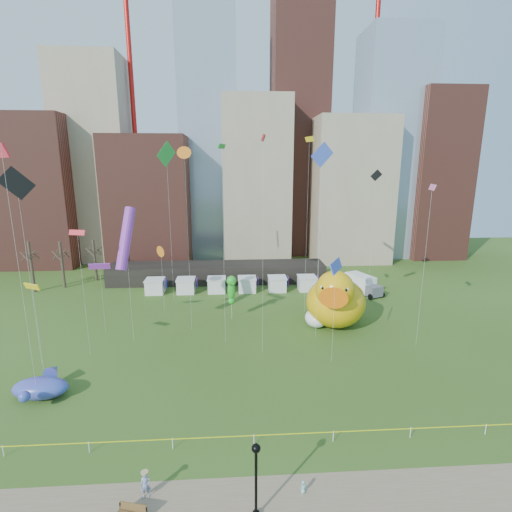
{
  "coord_description": "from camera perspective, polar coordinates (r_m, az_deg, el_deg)",
  "views": [
    {
      "loc": [
        -1.44,
        -24.67,
        20.37
      ],
      "look_at": [
        0.84,
        10.62,
        12.0
      ],
      "focal_mm": 27.0,
      "sensor_mm": 36.0,
      "label": 1
    }
  ],
  "objects": [
    {
      "name": "pavilion",
      "position": [
        69.31,
        -5.68,
        -2.46
      ],
      "size": [
        38.0,
        6.0,
        3.2
      ],
      "primitive_type": "cube",
      "color": "black",
      "rests_on": "ground"
    },
    {
      "name": "ground",
      "position": [
        32.03,
        -0.3,
        -26.18
      ],
      "size": [
        160.0,
        160.0,
        0.0
      ],
      "primitive_type": "plane",
      "color": "#324E18",
      "rests_on": "ground"
    },
    {
      "name": "box_truck",
      "position": [
        65.32,
        15.5,
        -4.01
      ],
      "size": [
        4.75,
        7.1,
        2.84
      ],
      "rotation": [
        0.0,
        0.0,
        0.39
      ],
      "color": "white",
      "rests_on": "ground"
    },
    {
      "name": "kite_11",
      "position": [
        41.93,
        -5.11,
        15.06
      ],
      "size": [
        0.89,
        1.59,
        22.56
      ],
      "color": "silver",
      "rests_on": "ground"
    },
    {
      "name": "big_duck",
      "position": [
        50.4,
        11.7,
        -6.31
      ],
      "size": [
        10.07,
        11.42,
        8.01
      ],
      "rotation": [
        0.0,
        0.0,
        -0.33
      ],
      "color": "#E6AB0B",
      "rests_on": "ground"
    },
    {
      "name": "kite_3",
      "position": [
        57.85,
        -13.12,
        14.2
      ],
      "size": [
        2.24,
        2.97,
        23.75
      ],
      "color": "silver",
      "rests_on": "ground"
    },
    {
      "name": "seahorse_green",
      "position": [
        51.37,
        -3.68,
        -4.7
      ],
      "size": [
        1.54,
        1.82,
        6.15
      ],
      "rotation": [
        0.0,
        0.0,
        0.17
      ],
      "color": "silver",
      "rests_on": "ground"
    },
    {
      "name": "small_duck",
      "position": [
        50.51,
        8.99,
        -8.97
      ],
      "size": [
        3.28,
        4.05,
        2.95
      ],
      "rotation": [
        0.0,
        0.0,
        0.16
      ],
      "color": "white",
      "rests_on": "ground"
    },
    {
      "name": "lamppost",
      "position": [
        25.45,
        0.0,
        -29.37
      ],
      "size": [
        0.53,
        0.53,
        5.1
      ],
      "color": "black",
      "rests_on": "footpath"
    },
    {
      "name": "kite_9",
      "position": [
        46.69,
        9.42,
        3.01
      ],
      "size": [
        0.44,
        2.04,
        13.5
      ],
      "color": "silver",
      "rests_on": "ground"
    },
    {
      "name": "kite_12",
      "position": [
        43.24,
        -30.24,
        -4.02
      ],
      "size": [
        1.91,
        1.17,
        9.21
      ],
      "color": "silver",
      "rests_on": "ground"
    },
    {
      "name": "vendor_tents",
      "position": [
        63.7,
        -1.32,
        -4.29
      ],
      "size": [
        33.24,
        2.8,
        2.4
      ],
      "color": "white",
      "rests_on": "ground"
    },
    {
      "name": "kite_15",
      "position": [
        49.59,
        -22.18,
        -1.47
      ],
      "size": [
        2.5,
        0.54,
        8.98
      ],
      "color": "silver",
      "rests_on": "ground"
    },
    {
      "name": "woman",
      "position": [
        28.79,
        -16.05,
        -29.82
      ],
      "size": [
        0.7,
        0.51,
        1.78
      ],
      "primitive_type": "imported",
      "rotation": [
        0.0,
        0.0,
        0.14
      ],
      "color": "white",
      "rests_on": "footpath"
    },
    {
      "name": "kite_13",
      "position": [
        43.22,
        9.76,
        13.9
      ],
      "size": [
        2.64,
        0.8,
        22.83
      ],
      "color": "silver",
      "rests_on": "ground"
    },
    {
      "name": "kite_14",
      "position": [
        46.03,
        -10.54,
        14.6
      ],
      "size": [
        1.26,
        0.85,
        22.44
      ],
      "color": "silver",
      "rests_on": "ground"
    },
    {
      "name": "kite_16",
      "position": [
        39.66,
        1.09,
        16.54
      ],
      "size": [
        0.66,
        2.13,
        23.33
      ],
      "color": "silver",
      "rests_on": "ground"
    },
    {
      "name": "skyline",
      "position": [
        85.82,
        -1.27,
        14.03
      ],
      "size": [
        101.0,
        23.0,
        68.0
      ],
      "color": "brown",
      "rests_on": "ground"
    },
    {
      "name": "kite_0",
      "position": [
        43.38,
        -24.95,
        2.91
      ],
      "size": [
        1.8,
        0.75,
        13.94
      ],
      "color": "silver",
      "rests_on": "ground"
    },
    {
      "name": "kite_8",
      "position": [
        35.66,
        -33.53,
        12.68
      ],
      "size": [
        2.54,
        2.98,
        21.97
      ],
      "color": "silver",
      "rests_on": "ground"
    },
    {
      "name": "park_bench",
      "position": [
        28.16,
        -17.85,
        -32.35
      ],
      "size": [
        1.82,
        0.97,
        0.89
      ],
      "rotation": [
        0.0,
        0.0,
        -0.25
      ],
      "color": "brown",
      "rests_on": "footpath"
    },
    {
      "name": "crane_left",
      "position": [
        94.62,
        -17.84,
        29.03
      ],
      "size": [
        23.0,
        1.0,
        76.0
      ],
      "color": "red",
      "rests_on": "ground"
    },
    {
      "name": "kite_4",
      "position": [
        52.28,
        7.91,
        16.3
      ],
      "size": [
        0.9,
        2.06,
        23.95
      ],
      "color": "silver",
      "rests_on": "ground"
    },
    {
      "name": "kite_6",
      "position": [
        54.74,
        -13.9,
        0.64
      ],
      "size": [
        1.06,
        1.36,
        9.52
      ],
      "color": "silver",
      "rests_on": "ground"
    },
    {
      "name": "footpath",
      "position": [
        28.35,
        0.41,
        -32.59
      ],
      "size": [
        70.0,
        4.0,
        0.02
      ],
      "primitive_type": "cube",
      "color": "#77694A",
      "rests_on": "ground"
    },
    {
      "name": "kite_5",
      "position": [
        39.4,
        11.78,
        -1.51
      ],
      "size": [
        2.13,
        3.31,
        11.05
      ],
      "color": "silver",
      "rests_on": "ground"
    },
    {
      "name": "bare_trees",
      "position": [
        73.11,
        -26.73,
        -1.06
      ],
      "size": [
        8.44,
        6.44,
        8.5
      ],
      "color": "#382B21",
      "rests_on": "ground"
    },
    {
      "name": "toddler",
      "position": [
        28.65,
        7.02,
        -30.83
      ],
      "size": [
        0.36,
        0.32,
        0.88
      ],
      "primitive_type": "imported",
      "rotation": [
        0.0,
        0.0,
        0.38
      ],
      "color": "white",
      "rests_on": "footpath"
    },
    {
      "name": "kite_7",
      "position": [
        45.55,
        -18.74,
        2.43
      ],
      "size": [
        2.22,
        4.31,
        15.85
      ],
      "color": "silver",
      "rests_on": "ground"
    },
    {
      "name": "whale_inflatable",
      "position": [
        41.28,
        -29.21,
        -16.52
      ],
      "size": [
        4.94,
        6.31,
        2.16
      ],
      "rotation": [
        0.0,
        0.0,
        -0.02
      ],
      "color": "#4F3798",
      "rests_on": "ground"
    },
    {
      "name": "kite_10",
      "position": [
        43.06,
        -31.92,
        8.76
      ],
      "size": [
        3.0,
        1.18,
        20.32
      ],
      "color": "silver",
      "rests_on": "ground"
    },
    {
      "name": "crane_right",
      "position": [
        98.04,
        17.93,
        28.44
      ],
      "size": [
        23.0,
        1.0,
        76.0
      ],
      "color": "red",
      "rests_on": "ground"
    },
    {
      "name": "kite_2",
      "position": [
        58.98,
        17.33,
        10.4
      ],
      "size": [
        1.7,
        0.22,
        19.8
      ],
      "color": "silver",
      "rests_on": "ground"
    },
    {
      "name": "kite_1",
      "position": [
        45.12,
        24.63,
        8.91
      ],
      "size": [
        0.83,
        2.04,
        18.42
      ],
      "color": "silver",
      "rests_on": "ground"
    },
    {
      "name": "seahorse_purple",
      "position": [
        50.75,
        12.95,
        -6.0
      ],
      "size": [
        1.81,
        2.01,
        5.58
      ],
      "rotation": [
        0.0,
        0.0,
        0.41
      ],
      "color": "silver",
      "rests_on": "ground"
    },
    {
      "name": "caution_tape",
      "position": [
        31.6,
        -0.3,
        -25.23
      ],
      "size": [
        50.0,
        0.06,
        0.9
      ],
      "color": "white",
      "rests_on": "ground"
    }
  ]
}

